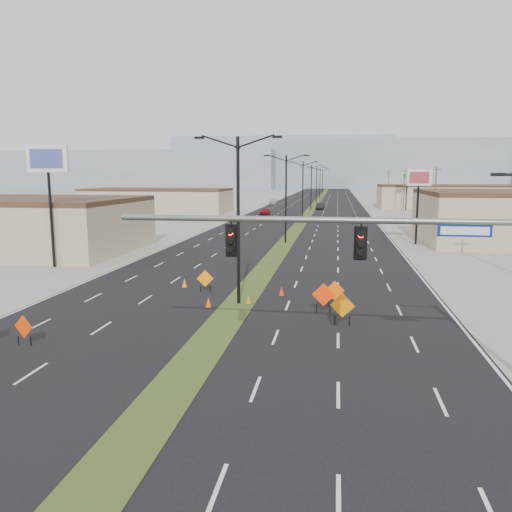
# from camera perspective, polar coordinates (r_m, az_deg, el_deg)

# --- Properties ---
(ground) EXTENTS (600.00, 600.00, 0.00)m
(ground) POSITION_cam_1_polar(r_m,az_deg,el_deg) (19.62, -9.01, -14.25)
(ground) COLOR gray
(ground) RESTS_ON ground
(road_surface) EXTENTS (25.00, 400.00, 0.02)m
(road_surface) POSITION_cam_1_polar(r_m,az_deg,el_deg) (117.46, 6.39, 5.37)
(road_surface) COLOR black
(road_surface) RESTS_ON ground
(median_strip) EXTENTS (2.00, 400.00, 0.04)m
(median_strip) POSITION_cam_1_polar(r_m,az_deg,el_deg) (117.46, 6.39, 5.37)
(median_strip) COLOR #3A4F1C
(median_strip) RESTS_ON ground
(building_sw_far) EXTENTS (30.00, 14.00, 4.50)m
(building_sw_far) POSITION_cam_1_polar(r_m,az_deg,el_deg) (108.97, -11.16, 6.15)
(building_sw_far) COLOR tan
(building_sw_far) RESTS_ON ground
(building_se_far) EXTENTS (44.00, 16.00, 5.00)m
(building_se_far) POSITION_cam_1_polar(r_m,az_deg,el_deg) (131.19, 23.56, 6.16)
(building_se_far) COLOR tan
(building_se_far) RESTS_ON ground
(mesa_west) EXTENTS (180.00, 50.00, 22.00)m
(mesa_west) POSITION_cam_1_polar(r_m,az_deg,el_deg) (322.61, -13.94, 9.53)
(mesa_west) COLOR gray
(mesa_west) RESTS_ON ground
(mesa_center) EXTENTS (220.00, 50.00, 28.00)m
(mesa_center) POSITION_cam_1_polar(r_m,az_deg,el_deg) (318.96, 15.60, 10.01)
(mesa_center) COLOR gray
(mesa_center) RESTS_ON ground
(mesa_backdrop) EXTENTS (140.00, 50.00, 32.00)m
(mesa_backdrop) POSITION_cam_1_polar(r_m,az_deg,el_deg) (339.05, 3.20, 10.60)
(mesa_backdrop) COLOR gray
(mesa_backdrop) RESTS_ON ground
(signal_mast) EXTENTS (16.30, 0.60, 8.00)m
(signal_mast) POSITION_cam_1_polar(r_m,az_deg,el_deg) (19.49, 17.28, -0.01)
(signal_mast) COLOR slate
(signal_mast) RESTS_ON ground
(streetlight_0) EXTENTS (5.15, 0.24, 10.02)m
(streetlight_0) POSITION_cam_1_polar(r_m,az_deg,el_deg) (29.72, -2.05, 4.66)
(streetlight_0) COLOR black
(streetlight_0) RESTS_ON ground
(streetlight_1) EXTENTS (5.15, 0.24, 10.02)m
(streetlight_1) POSITION_cam_1_polar(r_m,az_deg,el_deg) (57.40, 3.44, 6.85)
(streetlight_1) COLOR black
(streetlight_1) RESTS_ON ground
(streetlight_2) EXTENTS (5.15, 0.24, 10.02)m
(streetlight_2) POSITION_cam_1_polar(r_m,az_deg,el_deg) (85.29, 5.36, 7.60)
(streetlight_2) COLOR black
(streetlight_2) RESTS_ON ground
(streetlight_3) EXTENTS (5.15, 0.24, 10.02)m
(streetlight_3) POSITION_cam_1_polar(r_m,az_deg,el_deg) (113.23, 6.34, 7.98)
(streetlight_3) COLOR black
(streetlight_3) RESTS_ON ground
(streetlight_4) EXTENTS (5.15, 0.24, 10.02)m
(streetlight_4) POSITION_cam_1_polar(r_m,az_deg,el_deg) (141.20, 6.93, 8.20)
(streetlight_4) COLOR black
(streetlight_4) RESTS_ON ground
(streetlight_5) EXTENTS (5.15, 0.24, 10.02)m
(streetlight_5) POSITION_cam_1_polar(r_m,az_deg,el_deg) (169.17, 7.32, 8.36)
(streetlight_5) COLOR black
(streetlight_5) RESTS_ON ground
(streetlight_6) EXTENTS (5.15, 0.24, 10.02)m
(streetlight_6) POSITION_cam_1_polar(r_m,az_deg,el_deg) (197.16, 7.61, 8.46)
(streetlight_6) COLOR black
(streetlight_6) RESTS_ON ground
(utility_pole_1) EXTENTS (1.60, 0.20, 9.00)m
(utility_pole_1) POSITION_cam_1_polar(r_m,az_deg,el_deg) (78.42, 19.77, 6.42)
(utility_pole_1) COLOR #4C3823
(utility_pole_1) RESTS_ON ground
(utility_pole_2) EXTENTS (1.60, 0.20, 9.00)m
(utility_pole_2) POSITION_cam_1_polar(r_m,az_deg,el_deg) (113.00, 16.57, 7.28)
(utility_pole_2) COLOR #4C3823
(utility_pole_2) RESTS_ON ground
(utility_pole_3) EXTENTS (1.60, 0.20, 9.00)m
(utility_pole_3) POSITION_cam_1_polar(r_m,az_deg,el_deg) (147.78, 14.86, 7.72)
(utility_pole_3) COLOR #4C3823
(utility_pole_3) RESTS_ON ground
(car_left) EXTENTS (1.90, 3.96, 1.30)m
(car_left) POSITION_cam_1_polar(r_m,az_deg,el_deg) (99.37, 1.03, 5.11)
(car_left) COLOR maroon
(car_left) RESTS_ON ground
(car_mid) EXTENTS (2.02, 4.58, 1.46)m
(car_mid) POSITION_cam_1_polar(r_m,az_deg,el_deg) (115.81, 7.35, 5.66)
(car_mid) COLOR black
(car_mid) RESTS_ON ground
(car_far) EXTENTS (2.52, 5.34, 1.51)m
(car_far) POSITION_cam_1_polar(r_m,az_deg,el_deg) (133.56, 1.95, 6.21)
(car_far) COLOR #B1B7BB
(car_far) RESTS_ON ground
(construction_sign_1) EXTENTS (1.06, 0.31, 1.45)m
(construction_sign_1) POSITION_cam_1_polar(r_m,az_deg,el_deg) (25.46, -25.03, -7.46)
(construction_sign_1) COLOR red
(construction_sign_1) RESTS_ON ground
(construction_sign_2) EXTENTS (1.11, 0.24, 1.50)m
(construction_sign_2) POSITION_cam_1_polar(r_m,az_deg,el_deg) (33.61, -5.84, -2.67)
(construction_sign_2) COLOR orange
(construction_sign_2) RESTS_ON ground
(construction_sign_3) EXTENTS (1.18, 0.17, 1.57)m
(construction_sign_3) POSITION_cam_1_polar(r_m,az_deg,el_deg) (30.15, 8.98, -4.04)
(construction_sign_3) COLOR #F46005
(construction_sign_3) RESTS_ON ground
(construction_sign_4) EXTENTS (1.32, 0.08, 1.75)m
(construction_sign_4) POSITION_cam_1_polar(r_m,az_deg,el_deg) (28.56, 7.73, -4.52)
(construction_sign_4) COLOR #FC3505
(construction_sign_4) RESTS_ON ground
(construction_sign_5) EXTENTS (1.27, 0.27, 1.71)m
(construction_sign_5) POSITION_cam_1_polar(r_m,az_deg,el_deg) (26.48, 9.86, -5.72)
(construction_sign_5) COLOR orange
(construction_sign_5) RESTS_ON ground
(cone_0) EXTENTS (0.46, 0.46, 0.58)m
(cone_0) POSITION_cam_1_polar(r_m,az_deg,el_deg) (29.93, -5.45, -5.31)
(cone_0) COLOR #F95205
(cone_0) RESTS_ON ground
(cone_1) EXTENTS (0.46, 0.46, 0.62)m
(cone_1) POSITION_cam_1_polar(r_m,az_deg,el_deg) (32.68, 2.94, -4.00)
(cone_1) COLOR red
(cone_1) RESTS_ON ground
(cone_2) EXTENTS (0.35, 0.35, 0.57)m
(cone_2) POSITION_cam_1_polar(r_m,az_deg,el_deg) (30.55, -0.86, -4.97)
(cone_2) COLOR orange
(cone_2) RESTS_ON ground
(cone_3) EXTENTS (0.49, 0.49, 0.62)m
(cone_3) POSITION_cam_1_polar(r_m,az_deg,el_deg) (35.36, -8.18, -3.06)
(cone_3) COLOR orange
(cone_3) RESTS_ON ground
(pole_sign_west) EXTENTS (3.35, 0.95, 10.25)m
(pole_sign_west) POSITION_cam_1_polar(r_m,az_deg,el_deg) (45.50, -22.69, 9.32)
(pole_sign_west) COLOR black
(pole_sign_west) RESTS_ON ground
(pole_sign_east_near) EXTENTS (2.77, 0.80, 8.44)m
(pole_sign_east_near) POSITION_cam_1_polar(r_m,az_deg,el_deg) (59.13, 18.09, 7.85)
(pole_sign_east_near) COLOR black
(pole_sign_east_near) RESTS_ON ground
(pole_sign_east_far) EXTENTS (2.74, 1.24, 8.51)m
(pole_sign_east_far) POSITION_cam_1_polar(r_m,az_deg,el_deg) (116.25, 16.88, 8.39)
(pole_sign_east_far) COLOR black
(pole_sign_east_far) RESTS_ON ground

